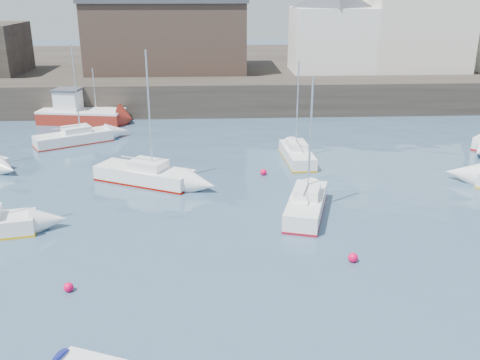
{
  "coord_description": "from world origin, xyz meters",
  "views": [
    {
      "loc": [
        -1.38,
        -15.11,
        11.41
      ],
      "look_at": [
        0.0,
        12.0,
        1.5
      ],
      "focal_mm": 40.0,
      "sensor_mm": 36.0,
      "label": 1
    }
  ],
  "objects_px": {
    "fishing_boat": "(79,112)",
    "sailboat_b": "(145,174)",
    "buoy_far": "(263,175)",
    "sailboat_f": "(297,154)",
    "sailboat_h": "(74,138)",
    "sailboat_c": "(306,204)",
    "buoy_mid": "(353,262)",
    "buoy_near": "(69,291)"
  },
  "relations": [
    {
      "from": "buoy_far",
      "to": "sailboat_h",
      "type": "bearing_deg",
      "value": 150.32
    },
    {
      "from": "buoy_near",
      "to": "buoy_mid",
      "type": "xyz_separation_m",
      "value": [
        11.85,
        1.8,
        0.0
      ]
    },
    {
      "from": "fishing_boat",
      "to": "buoy_far",
      "type": "xyz_separation_m",
      "value": [
        14.93,
        -14.54,
        -0.93
      ]
    },
    {
      "from": "sailboat_b",
      "to": "sailboat_c",
      "type": "bearing_deg",
      "value": -30.31
    },
    {
      "from": "sailboat_c",
      "to": "buoy_mid",
      "type": "bearing_deg",
      "value": -77.35
    },
    {
      "from": "fishing_boat",
      "to": "sailboat_h",
      "type": "relative_size",
      "value": 1.03
    },
    {
      "from": "fishing_boat",
      "to": "sailboat_h",
      "type": "distance_m",
      "value": 6.78
    },
    {
      "from": "fishing_boat",
      "to": "sailboat_f",
      "type": "relative_size",
      "value": 1.14
    },
    {
      "from": "sailboat_f",
      "to": "buoy_mid",
      "type": "bearing_deg",
      "value": -88.88
    },
    {
      "from": "fishing_boat",
      "to": "buoy_far",
      "type": "distance_m",
      "value": 20.86
    },
    {
      "from": "fishing_boat",
      "to": "buoy_mid",
      "type": "height_order",
      "value": "fishing_boat"
    },
    {
      "from": "fishing_boat",
      "to": "buoy_far",
      "type": "bearing_deg",
      "value": -44.26
    },
    {
      "from": "sailboat_f",
      "to": "sailboat_h",
      "type": "height_order",
      "value": "sailboat_h"
    },
    {
      "from": "buoy_near",
      "to": "buoy_mid",
      "type": "bearing_deg",
      "value": 8.65
    },
    {
      "from": "fishing_boat",
      "to": "sailboat_f",
      "type": "height_order",
      "value": "sailboat_f"
    },
    {
      "from": "buoy_near",
      "to": "buoy_mid",
      "type": "height_order",
      "value": "buoy_mid"
    },
    {
      "from": "sailboat_b",
      "to": "buoy_near",
      "type": "height_order",
      "value": "sailboat_b"
    },
    {
      "from": "fishing_boat",
      "to": "sailboat_b",
      "type": "distance_m",
      "value": 17.29
    },
    {
      "from": "sailboat_b",
      "to": "buoy_near",
      "type": "bearing_deg",
      "value": -97.33
    },
    {
      "from": "fishing_boat",
      "to": "sailboat_b",
      "type": "bearing_deg",
      "value": -64.17
    },
    {
      "from": "buoy_near",
      "to": "fishing_boat",
      "type": "bearing_deg",
      "value": 102.0
    },
    {
      "from": "buoy_far",
      "to": "sailboat_f",
      "type": "bearing_deg",
      "value": 47.49
    },
    {
      "from": "fishing_boat",
      "to": "sailboat_h",
      "type": "xyz_separation_m",
      "value": [
        1.12,
        -6.67,
        -0.45
      ]
    },
    {
      "from": "sailboat_h",
      "to": "sailboat_b",
      "type": "bearing_deg",
      "value": -54.17
    },
    {
      "from": "buoy_near",
      "to": "buoy_far",
      "type": "xyz_separation_m",
      "value": [
        8.99,
        13.4,
        0.0
      ]
    },
    {
      "from": "sailboat_c",
      "to": "buoy_near",
      "type": "height_order",
      "value": "sailboat_c"
    },
    {
      "from": "sailboat_f",
      "to": "sailboat_h",
      "type": "distance_m",
      "value": 17.15
    },
    {
      "from": "sailboat_h",
      "to": "fishing_boat",
      "type": "bearing_deg",
      "value": 99.51
    },
    {
      "from": "fishing_boat",
      "to": "buoy_far",
      "type": "relative_size",
      "value": 18.55
    },
    {
      "from": "sailboat_h",
      "to": "buoy_mid",
      "type": "height_order",
      "value": "sailboat_h"
    },
    {
      "from": "sailboat_b",
      "to": "buoy_far",
      "type": "distance_m",
      "value": 7.48
    },
    {
      "from": "sailboat_f",
      "to": "buoy_mid",
      "type": "distance_m",
      "value": 14.42
    },
    {
      "from": "buoy_mid",
      "to": "buoy_far",
      "type": "bearing_deg",
      "value": 103.87
    },
    {
      "from": "sailboat_h",
      "to": "buoy_near",
      "type": "bearing_deg",
      "value": -77.23
    },
    {
      "from": "sailboat_f",
      "to": "buoy_far",
      "type": "bearing_deg",
      "value": -132.51
    },
    {
      "from": "sailboat_c",
      "to": "sailboat_h",
      "type": "relative_size",
      "value": 0.96
    },
    {
      "from": "sailboat_b",
      "to": "sailboat_f",
      "type": "height_order",
      "value": "sailboat_b"
    },
    {
      "from": "sailboat_h",
      "to": "buoy_mid",
      "type": "distance_m",
      "value": 25.63
    },
    {
      "from": "sailboat_b",
      "to": "sailboat_c",
      "type": "height_order",
      "value": "sailboat_b"
    },
    {
      "from": "sailboat_c",
      "to": "sailboat_f",
      "type": "xyz_separation_m",
      "value": [
        0.9,
        9.13,
        -0.07
      ]
    },
    {
      "from": "fishing_boat",
      "to": "buoy_near",
      "type": "relative_size",
      "value": 19.59
    },
    {
      "from": "buoy_near",
      "to": "buoy_mid",
      "type": "distance_m",
      "value": 11.99
    }
  ]
}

